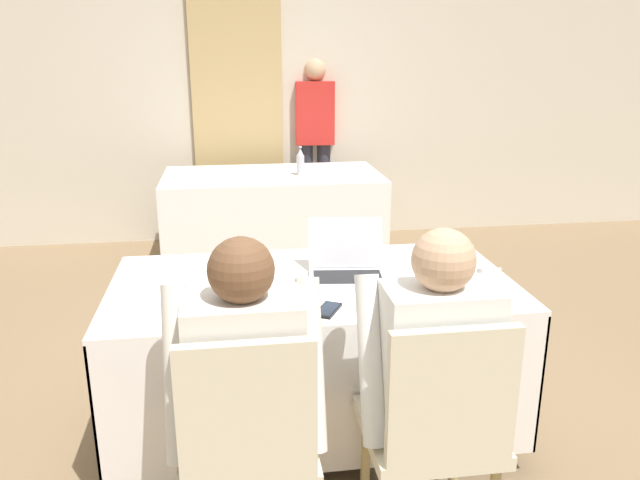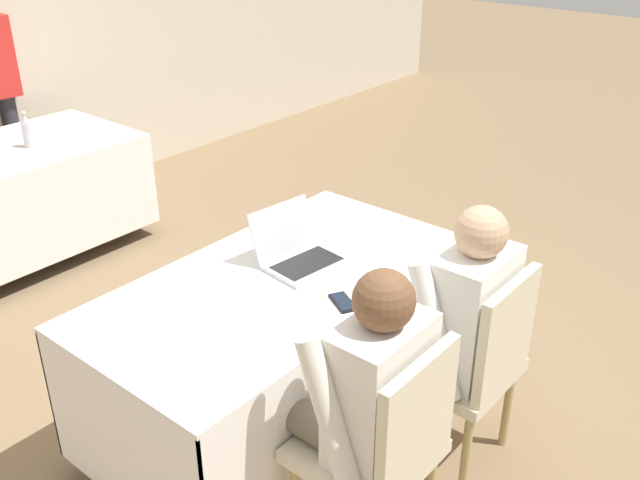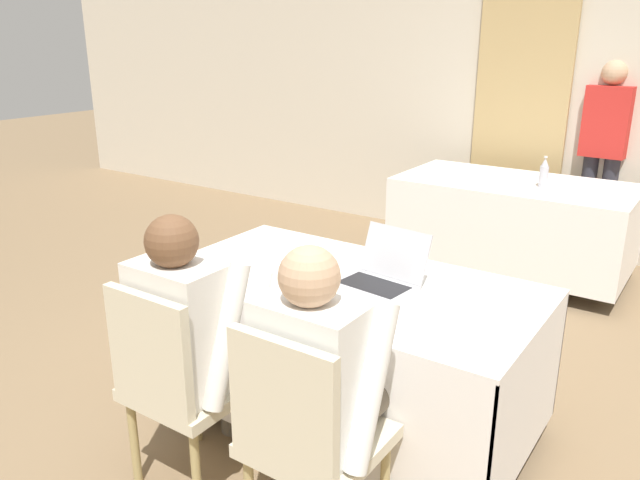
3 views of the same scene
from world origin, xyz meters
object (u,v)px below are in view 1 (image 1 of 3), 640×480
(laptop, at_px, (347,268))
(chair_near_right, at_px, (436,425))
(cell_phone, at_px, (328,310))
(person_white_shirt, at_px, (429,366))
(water_bottle, at_px, (300,162))
(person_red_shirt, at_px, (315,137))
(person_checkered_shirt, at_px, (245,380))
(chair_near_left, at_px, (248,441))

(laptop, relative_size, chair_near_right, 0.40)
(cell_phone, relative_size, person_white_shirt, 0.14)
(water_bottle, bearing_deg, chair_near_right, -88.24)
(person_red_shirt, bearing_deg, cell_phone, -92.64)
(water_bottle, bearing_deg, person_red_shirt, 74.54)
(person_checkered_shirt, bearing_deg, cell_phone, -134.35)
(laptop, bearing_deg, person_red_shirt, 91.35)
(cell_phone, relative_size, person_checkered_shirt, 0.14)
(water_bottle, height_order, person_checkered_shirt, person_checkered_shirt)
(chair_near_right, height_order, person_red_shirt, person_red_shirt)
(cell_phone, distance_m, chair_near_right, 0.58)
(person_white_shirt, distance_m, person_red_shirt, 3.79)
(water_bottle, bearing_deg, chair_near_left, -99.70)
(cell_phone, bearing_deg, person_red_shirt, 111.70)
(person_checkered_shirt, xyz_separation_m, person_white_shirt, (0.62, 0.00, 0.00))
(person_checkered_shirt, distance_m, person_white_shirt, 0.62)
(chair_near_right, bearing_deg, laptop, -78.74)
(laptop, bearing_deg, chair_near_right, -72.06)
(cell_phone, xyz_separation_m, person_red_shirt, (0.43, 3.45, 0.18))
(water_bottle, relative_size, person_white_shirt, 0.19)
(person_white_shirt, bearing_deg, person_red_shirt, -92.04)
(chair_near_right, bearing_deg, cell_phone, -55.93)
(laptop, height_order, cell_phone, laptop)
(chair_near_left, distance_m, person_red_shirt, 3.98)
(chair_near_left, bearing_deg, person_white_shirt, -170.51)
(water_bottle, bearing_deg, person_checkered_shirt, -100.03)
(chair_near_left, distance_m, person_checkered_shirt, 0.19)
(cell_phone, relative_size, person_red_shirt, 0.10)
(cell_phone, bearing_deg, laptop, 96.98)
(person_checkered_shirt, bearing_deg, water_bottle, -100.03)
(person_checkered_shirt, bearing_deg, chair_near_right, 170.51)
(water_bottle, xyz_separation_m, person_white_shirt, (0.09, -2.95, -0.18))
(chair_near_right, bearing_deg, water_bottle, -88.24)
(person_red_shirt, bearing_deg, laptop, -90.91)
(cell_phone, height_order, water_bottle, water_bottle)
(chair_near_left, relative_size, person_checkered_shirt, 0.78)
(laptop, relative_size, person_red_shirt, 0.23)
(cell_phone, xyz_separation_m, chair_near_left, (-0.32, -0.43, -0.24))
(person_white_shirt, bearing_deg, water_bottle, -88.18)
(water_bottle, xyz_separation_m, chair_near_left, (-0.52, -3.06, -0.34))
(chair_near_left, relative_size, person_white_shirt, 0.78)
(chair_near_left, bearing_deg, person_checkered_shirt, -90.00)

